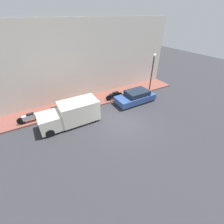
# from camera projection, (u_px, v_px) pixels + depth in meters

# --- Properties ---
(ground_plane) EXTENTS (60.00, 60.00, 0.00)m
(ground_plane) POSITION_uv_depth(u_px,v_px,m) (124.00, 124.00, 13.01)
(ground_plane) COLOR #2D2D33
(sidewalk) EXTENTS (2.61, 19.51, 0.13)m
(sidewalk) POSITION_uv_depth(u_px,v_px,m) (99.00, 99.00, 16.58)
(sidewalk) COLOR brown
(sidewalk) RESTS_ON ground_plane
(building_facade) EXTENTS (0.30, 19.51, 7.77)m
(building_facade) POSITION_uv_depth(u_px,v_px,m) (91.00, 61.00, 15.52)
(building_facade) COLOR silver
(building_facade) RESTS_ON ground_plane
(parked_car) EXTENTS (1.84, 4.27, 1.29)m
(parked_car) POSITION_uv_depth(u_px,v_px,m) (136.00, 97.00, 15.83)
(parked_car) COLOR #2D4784
(parked_car) RESTS_ON ground_plane
(delivery_van) EXTENTS (1.85, 4.88, 1.95)m
(delivery_van) POSITION_uv_depth(u_px,v_px,m) (71.00, 114.00, 12.51)
(delivery_van) COLOR silver
(delivery_van) RESTS_ON ground_plane
(motorcycle_red) EXTENTS (0.30, 1.91, 0.77)m
(motorcycle_red) POSITION_uv_depth(u_px,v_px,m) (53.00, 111.00, 13.66)
(motorcycle_red) COLOR #B21E1E
(motorcycle_red) RESTS_ON sidewalk
(scooter_silver) EXTENTS (0.30, 1.97, 0.80)m
(scooter_silver) POSITION_uv_depth(u_px,v_px,m) (29.00, 118.00, 12.79)
(scooter_silver) COLOR #B7B7BF
(scooter_silver) RESTS_ON sidewalk
(motorcycle_black) EXTENTS (0.30, 2.05, 0.81)m
(motorcycle_black) POSITION_uv_depth(u_px,v_px,m) (114.00, 95.00, 16.25)
(motorcycle_black) COLOR black
(motorcycle_black) RESTS_ON sidewalk
(streetlamp) EXTENTS (0.32, 0.32, 4.20)m
(streetlamp) POSITION_uv_depth(u_px,v_px,m) (153.00, 67.00, 17.01)
(streetlamp) COLOR black
(streetlamp) RESTS_ON sidewalk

